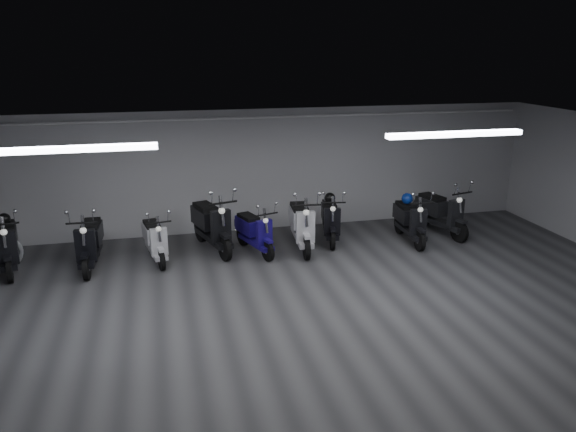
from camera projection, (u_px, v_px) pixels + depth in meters
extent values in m
cube|color=#363638|center=(293.00, 332.00, 8.34)|extent=(14.00, 10.00, 0.01)
cube|color=slate|center=(294.00, 148.00, 7.51)|extent=(14.00, 10.00, 0.01)
cube|color=#A8A7AA|center=(241.00, 171.00, 12.58)|extent=(14.00, 0.01, 2.80)
cube|color=white|center=(71.00, 149.00, 7.80)|extent=(2.40, 0.18, 0.08)
cube|color=white|center=(455.00, 134.00, 9.12)|extent=(2.40, 0.18, 0.08)
cylinder|color=white|center=(240.00, 118.00, 12.14)|extent=(13.60, 0.05, 0.05)
sphere|color=black|center=(330.00, 198.00, 12.23)|extent=(0.24, 0.24, 0.24)
sphere|color=navy|center=(407.00, 199.00, 12.15)|extent=(0.25, 0.25, 0.25)
sphere|color=black|center=(4.00, 219.00, 10.57)|extent=(0.23, 0.23, 0.23)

